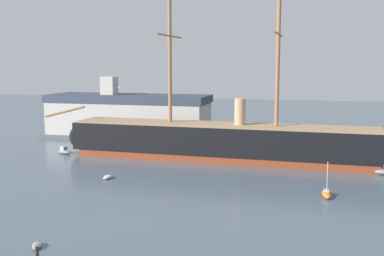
{
  "coord_description": "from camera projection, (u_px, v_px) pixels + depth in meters",
  "views": [
    {
      "loc": [
        15.81,
        -25.39,
        17.13
      ],
      "look_at": [
        -0.52,
        37.01,
        8.14
      ],
      "focal_mm": 43.14,
      "sensor_mm": 36.0,
      "label": 1
    }
  ],
  "objects": [
    {
      "name": "dockside_warehouse_left",
      "position": [
        128.0,
        116.0,
        108.08
      ],
      "size": [
        40.8,
        14.39,
        14.18
      ],
      "color": "#565659",
      "rests_on": "ground"
    },
    {
      "name": "dinghy_foreground_left",
      "position": [
        37.0,
        245.0,
        43.29
      ],
      "size": [
        1.6,
        2.09,
        0.45
      ],
      "color": "gray",
      "rests_on": "ground"
    },
    {
      "name": "sailboat_alongside_stern",
      "position": [
        326.0,
        194.0,
        59.89
      ],
      "size": [
        1.39,
        3.71,
        4.72
      ],
      "color": "orange",
      "rests_on": "ground"
    },
    {
      "name": "dinghy_alongside_bow",
      "position": [
        108.0,
        177.0,
        69.28
      ],
      "size": [
        1.01,
        2.21,
        0.52
      ],
      "color": "silver",
      "rests_on": "ground"
    },
    {
      "name": "motorboat_far_left",
      "position": [
        64.0,
        151.0,
        88.53
      ],
      "size": [
        3.68,
        2.53,
        1.43
      ],
      "color": "gray",
      "rests_on": "ground"
    },
    {
      "name": "tall_ship",
      "position": [
        221.0,
        141.0,
        82.18
      ],
      "size": [
        66.05,
        13.68,
        31.77
      ],
      "color": "brown",
      "rests_on": "ground"
    },
    {
      "name": "seagull_in_flight",
      "position": [
        119.0,
        87.0,
        52.96
      ],
      "size": [
        0.74,
        1.1,
        0.13
      ],
      "color": "silver"
    }
  ]
}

